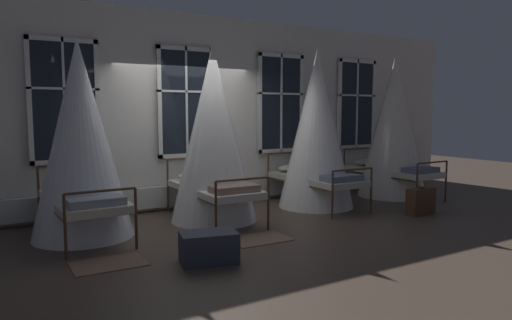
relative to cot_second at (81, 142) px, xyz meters
name	(u,v)px	position (x,y,z in m)	size (l,w,h in m)	color
ground	(213,219)	(1.99, 0.03, -1.31)	(24.46, 24.46, 0.00)	#4C3D33
back_wall_with_windows	(184,112)	(1.99, 1.18, 0.40)	(13.23, 0.10, 3.42)	silver
window_bank	(187,148)	(1.99, 1.06, -0.24)	(9.07, 0.10, 2.76)	black
cot_second	(81,142)	(0.00, 0.00, 0.00)	(1.36, 1.98, 2.70)	#4C3323
cot_third	(213,136)	(1.97, -0.04, 0.02)	(1.36, 1.98, 2.75)	#4C3323
cot_fourth	(317,130)	(4.04, -0.01, 0.07)	(1.36, 1.97, 2.85)	#4C3323
cot_fifth	(393,129)	(6.03, 0.02, 0.05)	(1.36, 1.97, 2.80)	#4C3323
rug_second	(109,264)	(-0.01, -1.38, -1.31)	(0.80, 0.56, 0.01)	brown
rug_third	(259,239)	(1.99, -1.38, -1.31)	(0.80, 0.56, 0.01)	brown
suitcase_dark	(421,201)	(5.12, -1.45, -1.09)	(0.57, 0.25, 0.47)	#472D1E
travel_trunk	(209,247)	(0.99, -1.90, -1.14)	(0.64, 0.40, 0.35)	#2D3342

